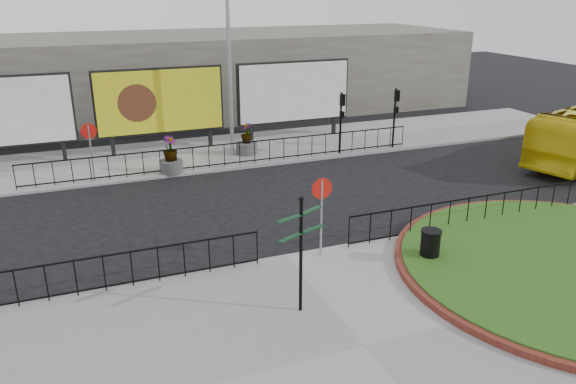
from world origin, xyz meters
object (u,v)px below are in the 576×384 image
lamp_post (229,56)px  planter_a (171,159)px  billboard_mid (160,101)px  litter_bin (430,246)px  planter_c (247,143)px  fingerpost_sign (301,243)px

lamp_post → planter_a: lamp_post is taller
billboard_mid → lamp_post: 4.23m
billboard_mid → lamp_post: (3.01, -1.97, 2.23)m
lamp_post → planter_a: size_ratio=5.68×
litter_bin → planter_c: planter_c is taller
lamp_post → billboard_mid: bearing=146.7°
planter_a → planter_c: size_ratio=1.07×
planter_c → fingerpost_sign: bearing=-102.1°
planter_c → lamp_post: bearing=180.0°
litter_bin → billboard_mid: bearing=109.6°
billboard_mid → fingerpost_sign: (0.72, -16.03, -0.62)m
billboard_mid → fingerpost_sign: bearing=-87.4°
lamp_post → fingerpost_sign: 14.53m
lamp_post → litter_bin: (2.31, -12.99, -4.19)m
fingerpost_sign → planter_c: 14.44m
fingerpost_sign → planter_a: size_ratio=1.90×
planter_c → billboard_mid: bearing=152.1°
lamp_post → fingerpost_sign: bearing=-99.2°
billboard_mid → planter_c: billboard_mid is taller
billboard_mid → litter_bin: size_ratio=6.11×
billboard_mid → planter_c: size_ratio=4.06×
lamp_post → planter_a: bearing=-153.9°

